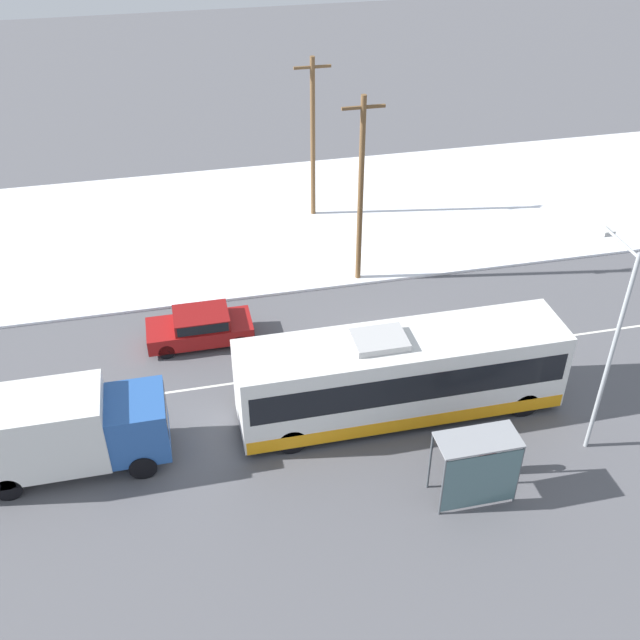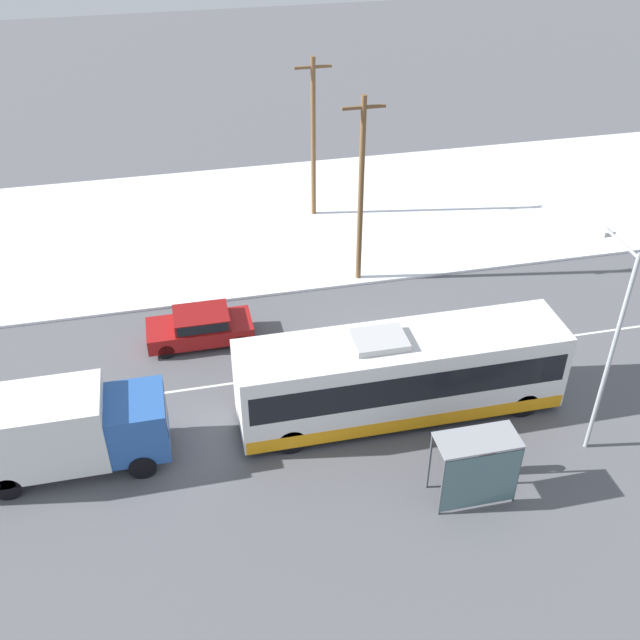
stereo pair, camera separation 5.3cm
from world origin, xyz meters
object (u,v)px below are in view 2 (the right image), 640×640
at_px(bus_shelter, 479,463).
at_px(utility_pole_snowlot, 313,137).
at_px(utility_pole_roadside, 361,190).
at_px(sedan_car, 200,326).
at_px(pedestrian_at_stop, 488,447).
at_px(box_truck, 58,429).
at_px(streetlamp, 610,327).
at_px(city_bus, 401,375).

relative_size(bus_shelter, utility_pole_snowlot, 0.31).
bearing_deg(utility_pole_roadside, utility_pole_snowlot, 95.53).
height_order(sedan_car, pedestrian_at_stop, pedestrian_at_stop).
xyz_separation_m(box_truck, pedestrian_at_stop, (13.39, -3.23, -0.53)).
relative_size(streetlamp, utility_pole_snowlot, 0.92).
relative_size(box_truck, bus_shelter, 2.55).
distance_m(box_truck, streetlamp, 17.67).
height_order(city_bus, box_truck, city_bus).
bearing_deg(city_bus, pedestrian_at_stop, -60.87).
bearing_deg(streetlamp, city_bus, 154.95).
bearing_deg(sedan_car, utility_pole_roadside, -156.67).
bearing_deg(streetlamp, pedestrian_at_stop, -169.14).
relative_size(city_bus, pedestrian_at_stop, 6.33).
height_order(city_bus, bus_shelter, city_bus).
xyz_separation_m(city_bus, box_truck, (-11.49, -0.19, -0.05)).
bearing_deg(utility_pole_snowlot, pedestrian_at_stop, -85.03).
xyz_separation_m(sedan_car, streetlamp, (12.25, -8.46, 3.97)).
xyz_separation_m(pedestrian_at_stop, streetlamp, (3.83, 0.74, 3.62)).
distance_m(streetlamp, utility_pole_roadside, 12.62).
height_order(streetlamp, utility_pole_snowlot, utility_pole_snowlot).
relative_size(box_truck, utility_pole_snowlot, 0.79).
bearing_deg(utility_pole_snowlot, sedan_car, -124.43).
height_order(box_truck, sedan_car, box_truck).
bearing_deg(bus_shelter, city_bus, 103.22).
height_order(city_bus, streetlamp, streetlamp).
distance_m(city_bus, utility_pole_roadside, 9.44).
bearing_deg(streetlamp, sedan_car, 145.38).
xyz_separation_m(utility_pole_roadside, utility_pole_snowlot, (-0.65, 6.67, -0.16)).
relative_size(pedestrian_at_stop, bus_shelter, 0.71).
bearing_deg(utility_pole_snowlot, city_bus, -90.90).
xyz_separation_m(box_truck, utility_pole_snowlot, (11.73, 15.84, 2.67)).
distance_m(city_bus, bus_shelter, 4.61).
distance_m(bus_shelter, streetlamp, 5.88).
relative_size(city_bus, utility_pole_snowlot, 1.39).
bearing_deg(pedestrian_at_stop, utility_pole_snowlot, 94.97).
relative_size(city_bus, sedan_car, 2.72).
bearing_deg(city_bus, box_truck, -179.07).
height_order(utility_pole_roadside, utility_pole_snowlot, utility_pole_roadside).
bearing_deg(sedan_car, pedestrian_at_stop, 132.49).
height_order(pedestrian_at_stop, bus_shelter, bus_shelter).
distance_m(box_truck, utility_pole_roadside, 15.66).
relative_size(box_truck, utility_pole_roadside, 0.76).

